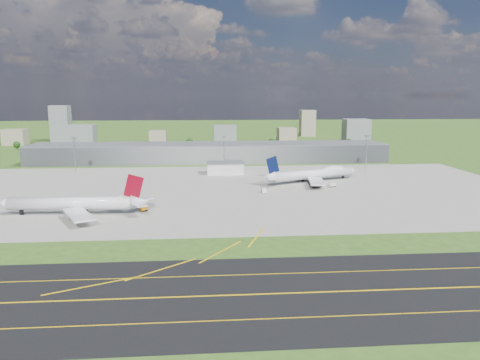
{
  "coord_description": "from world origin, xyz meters",
  "views": [
    {
      "loc": [
        -6.36,
        -234.61,
        55.98
      ],
      "look_at": [
        14.56,
        23.79,
        9.0
      ],
      "focal_mm": 35.0,
      "sensor_mm": 36.0,
      "label": 1
    }
  ],
  "objects": [
    {
      "name": "bldg_ce",
      "position": [
        100.0,
        350.0,
        8.0
      ],
      "size": [
        22.0,
        24.0,
        16.0
      ],
      "primitive_type": "cube",
      "color": "gray",
      "rests_on": "ground"
    },
    {
      "name": "mast_east",
      "position": [
        120.0,
        115.0,
        17.71
      ],
      "size": [
        3.5,
        2.0,
        25.9
      ],
      "color": "gray",
      "rests_on": "ground"
    },
    {
      "name": "ops_building",
      "position": [
        10.0,
        100.0,
        4.0
      ],
      "size": [
        26.0,
        16.0,
        8.0
      ],
      "primitive_type": "cube",
      "color": "silver",
      "rests_on": "ground"
    },
    {
      "name": "tug_yellow",
      "position": [
        -35.35,
        -8.78,
        0.95
      ],
      "size": [
        4.04,
        4.14,
        1.82
      ],
      "rotation": [
        0.0,
        0.0,
        0.83
      ],
      "color": "orange",
      "rests_on": "ground"
    },
    {
      "name": "bldg_far_w",
      "position": [
        -220.0,
        320.0,
        9.0
      ],
      "size": [
        24.0,
        20.0,
        18.0
      ],
      "primitive_type": "cube",
      "color": "gray",
      "rests_on": "ground"
    },
    {
      "name": "bldg_w",
      "position": [
        -140.0,
        300.0,
        12.0
      ],
      "size": [
        28.0,
        22.0,
        24.0
      ],
      "primitive_type": "cube",
      "color": "slate",
      "rests_on": "ground"
    },
    {
      "name": "mast_west",
      "position": [
        -100.0,
        115.0,
        17.71
      ],
      "size": [
        3.5,
        2.0,
        25.9
      ],
      "color": "gray",
      "rests_on": "ground"
    },
    {
      "name": "airliner_red_twin",
      "position": [
        -66.81,
        -12.73,
        5.21
      ],
      "size": [
        71.32,
        55.5,
        19.57
      ],
      "rotation": [
        0.0,
        0.0,
        3.08
      ],
      "color": "silver",
      "rests_on": "ground"
    },
    {
      "name": "bldg_c",
      "position": [
        20.0,
        310.0,
        11.0
      ],
      "size": [
        26.0,
        20.0,
        22.0
      ],
      "primitive_type": "cube",
      "color": "slate",
      "rests_on": "ground"
    },
    {
      "name": "terminal",
      "position": [
        0.0,
        165.0,
        7.5
      ],
      "size": [
        300.0,
        42.0,
        15.0
      ],
      "primitive_type": "cube",
      "color": "slate",
      "rests_on": "ground"
    },
    {
      "name": "mast_center",
      "position": [
        10.0,
        115.0,
        17.71
      ],
      "size": [
        3.5,
        2.0,
        25.9
      ],
      "color": "gray",
      "rests_on": "ground"
    },
    {
      "name": "apron",
      "position": [
        10.0,
        40.0,
        0.04
      ],
      "size": [
        360.0,
        190.0,
        0.08
      ],
      "primitive_type": "cube",
      "color": "gray",
      "rests_on": "ground"
    },
    {
      "name": "bldg_tall_e",
      "position": [
        140.0,
        410.0,
        18.0
      ],
      "size": [
        20.0,
        18.0,
        36.0
      ],
      "primitive_type": "cube",
      "color": "gray",
      "rests_on": "ground"
    },
    {
      "name": "bldg_tall_w",
      "position": [
        -180.0,
        360.0,
        22.0
      ],
      "size": [
        22.0,
        20.0,
        44.0
      ],
      "primitive_type": "cube",
      "color": "slate",
      "rests_on": "ground"
    },
    {
      "name": "bldg_e",
      "position": [
        180.0,
        320.0,
        14.0
      ],
      "size": [
        30.0,
        22.0,
        28.0
      ],
      "primitive_type": "cube",
      "color": "slate",
      "rests_on": "ground"
    },
    {
      "name": "tree_e",
      "position": [
        70.0,
        275.0,
        5.51
      ],
      "size": [
        7.65,
        7.65,
        9.35
      ],
      "color": "#382314",
      "rests_on": "ground"
    },
    {
      "name": "tree_w",
      "position": [
        -110.0,
        265.0,
        4.86
      ],
      "size": [
        6.75,
        6.75,
        8.25
      ],
      "color": "#382314",
      "rests_on": "ground"
    },
    {
      "name": "airliner_blue_quad",
      "position": [
        66.38,
        62.49,
        5.27
      ],
      "size": [
        69.44,
        52.89,
        18.97
      ],
      "rotation": [
        0.0,
        0.0,
        0.38
      ],
      "color": "silver",
      "rests_on": "ground"
    },
    {
      "name": "tree_c",
      "position": [
        -20.0,
        280.0,
        5.84
      ],
      "size": [
        8.1,
        8.1,
        9.9
      ],
      "color": "#382314",
      "rests_on": "ground"
    },
    {
      "name": "van_white_far",
      "position": [
        73.61,
        44.02,
        1.27
      ],
      "size": [
        5.37,
        4.14,
        2.51
      ],
      "rotation": [
        0.0,
        0.0,
        0.44
      ],
      "color": "silver",
      "rests_on": "ground"
    },
    {
      "name": "taxiway",
      "position": [
        0.0,
        -110.0,
        0.03
      ],
      "size": [
        1400.0,
        60.0,
        0.06
      ],
      "primitive_type": "cube",
      "color": "black",
      "rests_on": "ground"
    },
    {
      "name": "bldg_cw",
      "position": [
        -60.0,
        340.0,
        7.0
      ],
      "size": [
        20.0,
        18.0,
        14.0
      ],
      "primitive_type": "cube",
      "color": "gray",
      "rests_on": "ground"
    },
    {
      "name": "tree_far_e",
      "position": [
        160.0,
        285.0,
        4.53
      ],
      "size": [
        6.3,
        6.3,
        7.7
      ],
      "color": "#382314",
      "rests_on": "ground"
    },
    {
      "name": "tree_far_w",
      "position": [
        -200.0,
        270.0,
        5.18
      ],
      "size": [
        7.2,
        7.2,
        8.8
      ],
      "color": "#382314",
      "rests_on": "ground"
    },
    {
      "name": "ground",
      "position": [
        0.0,
        150.0,
        0.0
      ],
      "size": [
        1400.0,
        1400.0,
        0.0
      ],
      "primitive_type": "plane",
      "color": "#335B1C",
      "rests_on": "ground"
    },
    {
      "name": "van_white_near",
      "position": [
        29.06,
        30.22,
        1.39
      ],
      "size": [
        2.7,
        5.59,
        2.77
      ],
      "rotation": [
        0.0,
        0.0,
        1.54
      ],
      "color": "white",
      "rests_on": "ground"
    }
  ]
}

